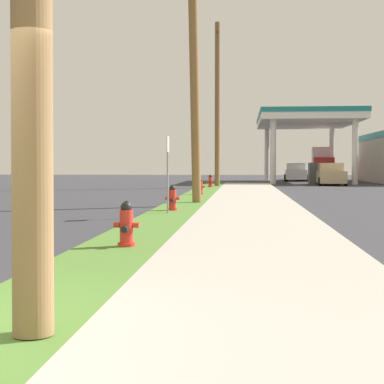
{
  "coord_description": "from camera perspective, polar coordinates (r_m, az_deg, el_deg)",
  "views": [
    {
      "loc": [
        2.73,
        -4.34,
        1.46
      ],
      "look_at": [
        1.14,
        14.2,
        0.61
      ],
      "focal_mm": 55.9,
      "sensor_mm": 36.0,
      "label": 1
    }
  ],
  "objects": [
    {
      "name": "sidewalk_slab",
      "position": [
        4.56,
        8.39,
        -15.28
      ],
      "size": [
        3.2,
        80.0,
        0.12
      ],
      "primitive_type": "cube",
      "color": "#A8A093",
      "rests_on": "ground"
    },
    {
      "name": "fire_hydrant_nearest",
      "position": [
        9.88,
        -6.28,
        -3.29
      ],
      "size": [
        0.42,
        0.37,
        0.74
      ],
      "color": "red",
      "rests_on": "grass_verge"
    },
    {
      "name": "fire_hydrant_second",
      "position": [
        17.54,
        -1.88,
        -0.69
      ],
      "size": [
        0.42,
        0.38,
        0.74
      ],
      "color": "red",
      "rests_on": "grass_verge"
    },
    {
      "name": "fire_hydrant_third",
      "position": [
        26.85,
        0.79,
        0.47
      ],
      "size": [
        0.42,
        0.37,
        0.74
      ],
      "color": "red",
      "rests_on": "grass_verge"
    },
    {
      "name": "fire_hydrant_fourth",
      "position": [
        35.73,
        1.76,
        1.0
      ],
      "size": [
        0.42,
        0.37,
        0.74
      ],
      "color": "red",
      "rests_on": "grass_verge"
    },
    {
      "name": "utility_pole_midground",
      "position": [
        21.47,
        0.18,
        12.99
      ],
      "size": [
        1.24,
        0.86,
        10.23
      ],
      "color": "olive",
      "rests_on": "grass_verge"
    },
    {
      "name": "utility_pole_background",
      "position": [
        38.13,
        2.43,
        8.51
      ],
      "size": [
        0.35,
        1.4,
        10.32
      ],
      "color": "brown",
      "rests_on": "grass_verge"
    },
    {
      "name": "street_sign_post",
      "position": [
        16.48,
        -2.34,
        3.24
      ],
      "size": [
        0.05,
        0.36,
        2.12
      ],
      "color": "gray",
      "rests_on": "grass_verge"
    },
    {
      "name": "gas_station_canopy",
      "position": [
        51.57,
        17.63,
        3.9
      ],
      "size": [
        14.45,
        15.75,
        5.64
      ],
      "color": "silver",
      "rests_on": "ground"
    },
    {
      "name": "car_tan_by_near_pump",
      "position": [
        43.69,
        13.01,
        1.6
      ],
      "size": [
        2.02,
        4.53,
        1.57
      ],
      "color": "tan",
      "rests_on": "ground"
    },
    {
      "name": "car_white_by_far_pump",
      "position": [
        53.95,
        9.85,
        1.81
      ],
      "size": [
        2.13,
        4.58,
        1.57
      ],
      "color": "white",
      "rests_on": "ground"
    },
    {
      "name": "truck_red_at_forecourt",
      "position": [
        58.15,
        12.36,
        2.6
      ],
      "size": [
        2.64,
        6.55,
        3.11
      ],
      "color": "red",
      "rests_on": "ground"
    }
  ]
}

